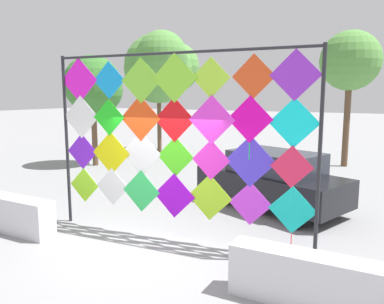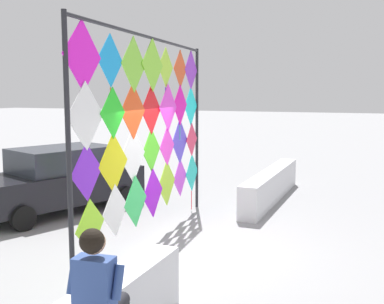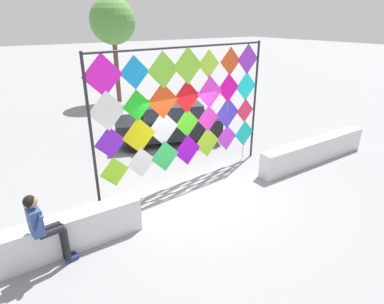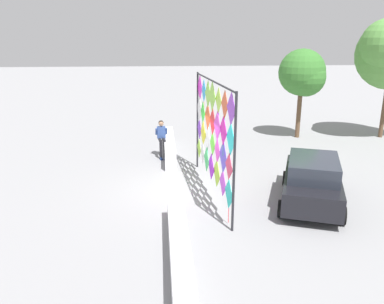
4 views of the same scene
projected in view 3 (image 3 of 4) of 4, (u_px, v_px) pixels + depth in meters
The scene contains 7 objects.
ground at pixel (199, 192), 8.93m from camera, with size 120.00×120.00×0.00m, color gray.
plaza_ledge_left at pixel (25, 248), 6.17m from camera, with size 4.68×0.45×0.78m, color silver.
plaza_ledge_right at pixel (315, 151), 10.71m from camera, with size 4.68×0.45×0.78m, color silver.
kite_display_rack at pixel (187, 106), 8.84m from camera, with size 5.63×0.50×3.82m.
seated_vendor at pixel (44, 224), 5.89m from camera, with size 0.75×0.54×1.62m.
parked_car at pixel (169, 122), 12.32m from camera, with size 4.26×2.94×1.52m.
tree_broadleaf at pixel (113, 21), 17.12m from camera, with size 2.40×2.40×5.52m.
Camera 3 is at (-4.54, -6.38, 4.44)m, focal length 30.23 mm.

